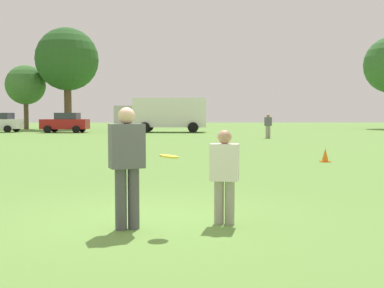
{
  "coord_description": "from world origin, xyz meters",
  "views": [
    {
      "loc": [
        0.6,
        -7.3,
        1.68
      ],
      "look_at": [
        0.92,
        1.97,
        1.09
      ],
      "focal_mm": 43.8,
      "sensor_mm": 36.0,
      "label": 1
    }
  ],
  "objects_px": {
    "frisbee": "(169,156)",
    "parked_car_center": "(66,123)",
    "player_thrower": "(127,161)",
    "traffic_cone": "(325,155)",
    "player_defender": "(224,172)",
    "bystander_sideline_watcher": "(268,124)",
    "box_truck": "(163,114)"
  },
  "relations": [
    {
      "from": "player_thrower",
      "to": "frisbee",
      "type": "bearing_deg",
      "value": -13.57
    },
    {
      "from": "player_defender",
      "to": "bystander_sideline_watcher",
      "type": "xyz_separation_m",
      "value": [
        5.74,
        25.71,
        0.16
      ]
    },
    {
      "from": "frisbee",
      "to": "bystander_sideline_watcher",
      "type": "relative_size",
      "value": 0.16
    },
    {
      "from": "player_defender",
      "to": "parked_car_center",
      "type": "xyz_separation_m",
      "value": [
        -10.89,
        36.22,
        0.12
      ]
    },
    {
      "from": "traffic_cone",
      "to": "parked_car_center",
      "type": "bearing_deg",
      "value": 119.73
    },
    {
      "from": "traffic_cone",
      "to": "bystander_sideline_watcher",
      "type": "height_order",
      "value": "bystander_sideline_watcher"
    },
    {
      "from": "box_truck",
      "to": "player_thrower",
      "type": "bearing_deg",
      "value": -89.23
    },
    {
      "from": "bystander_sideline_watcher",
      "to": "box_truck",
      "type": "bearing_deg",
      "value": 124.07
    },
    {
      "from": "player_thrower",
      "to": "parked_car_center",
      "type": "height_order",
      "value": "parked_car_center"
    },
    {
      "from": "player_thrower",
      "to": "player_defender",
      "type": "height_order",
      "value": "player_thrower"
    },
    {
      "from": "player_defender",
      "to": "traffic_cone",
      "type": "relative_size",
      "value": 3.01
    },
    {
      "from": "player_thrower",
      "to": "player_defender",
      "type": "xyz_separation_m",
      "value": [
        1.45,
        0.27,
        -0.2
      ]
    },
    {
      "from": "player_defender",
      "to": "box_truck",
      "type": "relative_size",
      "value": 0.17
    },
    {
      "from": "box_truck",
      "to": "bystander_sideline_watcher",
      "type": "bearing_deg",
      "value": -55.93
    },
    {
      "from": "player_thrower",
      "to": "parked_car_center",
      "type": "xyz_separation_m",
      "value": [
        -9.44,
        36.49,
        -0.08
      ]
    },
    {
      "from": "frisbee",
      "to": "parked_car_center",
      "type": "xyz_separation_m",
      "value": [
        -10.05,
        36.64,
        -0.16
      ]
    },
    {
      "from": "traffic_cone",
      "to": "parked_car_center",
      "type": "relative_size",
      "value": 0.11
    },
    {
      "from": "frisbee",
      "to": "traffic_cone",
      "type": "height_order",
      "value": "frisbee"
    },
    {
      "from": "player_thrower",
      "to": "bystander_sideline_watcher",
      "type": "bearing_deg",
      "value": 74.53
    },
    {
      "from": "traffic_cone",
      "to": "player_thrower",
      "type": "bearing_deg",
      "value": -122.19
    },
    {
      "from": "traffic_cone",
      "to": "player_defender",
      "type": "bearing_deg",
      "value": -116.15
    },
    {
      "from": "player_thrower",
      "to": "box_truck",
      "type": "height_order",
      "value": "box_truck"
    },
    {
      "from": "player_defender",
      "to": "parked_car_center",
      "type": "relative_size",
      "value": 0.34
    },
    {
      "from": "traffic_cone",
      "to": "parked_car_center",
      "type": "distance_m",
      "value": 31.09
    },
    {
      "from": "player_thrower",
      "to": "traffic_cone",
      "type": "height_order",
      "value": "player_thrower"
    },
    {
      "from": "player_thrower",
      "to": "player_defender",
      "type": "bearing_deg",
      "value": 10.67
    },
    {
      "from": "player_thrower",
      "to": "box_truck",
      "type": "relative_size",
      "value": 0.21
    },
    {
      "from": "player_thrower",
      "to": "traffic_cone",
      "type": "relative_size",
      "value": 3.72
    },
    {
      "from": "frisbee",
      "to": "box_truck",
      "type": "bearing_deg",
      "value": 91.71
    },
    {
      "from": "frisbee",
      "to": "bystander_sideline_watcher",
      "type": "xyz_separation_m",
      "value": [
        6.57,
        26.13,
        -0.12
      ]
    },
    {
      "from": "frisbee",
      "to": "bystander_sideline_watcher",
      "type": "distance_m",
      "value": 26.95
    },
    {
      "from": "parked_car_center",
      "to": "bystander_sideline_watcher",
      "type": "distance_m",
      "value": 19.67
    }
  ]
}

